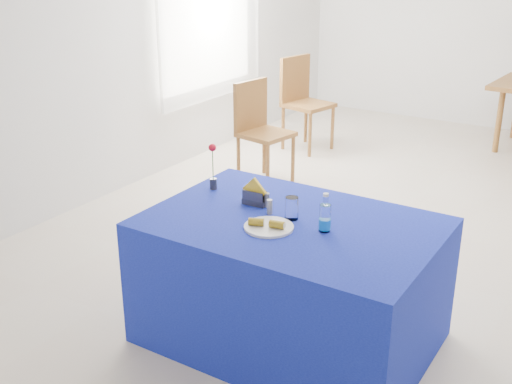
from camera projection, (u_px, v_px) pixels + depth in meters
floor at (392, 222)px, 5.41m from camera, size 7.00×7.00×0.00m
room_shell at (410, 8)px, 4.77m from camera, size 7.00×7.00×7.00m
window_pane at (207, 9)px, 6.70m from camera, size 0.04×1.50×1.60m
curtain at (212, 10)px, 6.66m from camera, size 0.04×1.75×1.85m
plate at (269, 227)px, 3.46m from camera, size 0.27×0.27×0.01m
drinking_glass at (292, 208)px, 3.56m from camera, size 0.08×0.08×0.13m
salt_shaker at (270, 207)px, 3.64m from camera, size 0.03×0.03×0.08m
pepper_shaker at (267, 200)px, 3.73m from camera, size 0.03×0.03×0.08m
blue_table at (291, 281)px, 3.70m from camera, size 1.60×1.10×0.76m
water_bottle at (325, 219)px, 3.41m from camera, size 0.06×0.06×0.21m
napkin_holder at (255, 197)px, 3.76m from camera, size 0.16×0.06×0.17m
rose_vase at (213, 168)px, 3.97m from camera, size 0.05×0.05×0.30m
chair_win_a at (259, 125)px, 6.17m from camera, size 0.51×0.51×0.98m
chair_win_b at (302, 96)px, 7.17m from camera, size 0.55×0.55×1.03m
banana_pieces at (267, 223)px, 3.44m from camera, size 0.20×0.09×0.04m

